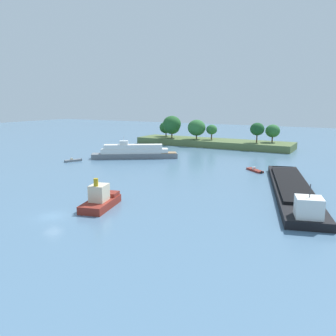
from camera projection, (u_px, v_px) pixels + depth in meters
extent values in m
plane|color=slate|center=(53.00, 216.00, 50.79)|extent=(400.00, 400.00, 0.00)
cube|color=#566B3D|center=(212.00, 143.00, 128.83)|extent=(58.34, 13.45, 2.36)
cylinder|color=#513823|center=(166.00, 135.00, 139.95)|extent=(0.44, 0.44, 1.51)
ellipsoid|color=#235B28|center=(166.00, 127.00, 139.41)|extent=(5.23, 5.23, 4.71)
cylinder|color=#513823|center=(172.00, 136.00, 134.12)|extent=(0.44, 0.44, 1.83)
ellipsoid|color=#235B28|center=(172.00, 127.00, 133.46)|extent=(6.24, 6.24, 5.62)
cylinder|color=#513823|center=(172.00, 135.00, 132.97)|extent=(0.44, 0.44, 2.69)
ellipsoid|color=#235B28|center=(172.00, 124.00, 132.18)|extent=(6.92, 6.92, 6.23)
cylinder|color=#513823|center=(196.00, 137.00, 129.62)|extent=(0.44, 0.44, 1.67)
ellipsoid|color=#2D6B33|center=(197.00, 128.00, 128.95)|extent=(6.64, 6.64, 5.98)
cylinder|color=#513823|center=(212.00, 137.00, 128.28)|extent=(0.44, 0.44, 2.14)
ellipsoid|color=#2D6B33|center=(212.00, 130.00, 127.77)|extent=(4.00, 4.00, 3.60)
cylinder|color=#513823|center=(257.00, 139.00, 118.74)|extent=(0.44, 0.44, 2.78)
ellipsoid|color=#194C23|center=(257.00, 129.00, 118.10)|extent=(4.82, 4.82, 4.33)
cylinder|color=#513823|center=(272.00, 139.00, 120.14)|extent=(0.44, 0.44, 1.99)
ellipsoid|color=#2D6B33|center=(273.00, 131.00, 119.56)|extent=(4.93, 4.93, 4.43)
cube|color=slate|center=(73.00, 161.00, 96.11)|extent=(2.90, 4.76, 0.54)
cube|color=beige|center=(72.00, 159.00, 95.80)|extent=(0.75, 0.69, 0.50)
cube|color=black|center=(81.00, 160.00, 97.61)|extent=(0.40, 0.38, 0.56)
cube|color=slate|center=(135.00, 156.00, 101.40)|extent=(22.92, 16.93, 1.49)
cube|color=white|center=(135.00, 151.00, 101.13)|extent=(18.03, 13.43, 1.30)
cube|color=white|center=(133.00, 147.00, 100.85)|extent=(15.69, 11.67, 1.30)
cube|color=white|center=(124.00, 143.00, 100.42)|extent=(2.97, 2.78, 1.10)
cube|color=#937551|center=(168.00, 153.00, 101.97)|extent=(5.66, 5.38, 0.16)
cylinder|color=silver|center=(124.00, 138.00, 100.18)|extent=(0.10, 0.10, 1.40)
cube|color=maroon|center=(100.00, 204.00, 54.72)|extent=(5.71, 9.09, 1.23)
cube|color=maroon|center=(108.00, 194.00, 57.35)|extent=(3.81, 3.13, 0.60)
cube|color=beige|center=(99.00, 193.00, 54.06)|extent=(3.07, 3.46, 2.60)
cylinder|color=gold|center=(96.00, 182.00, 52.78)|extent=(0.70, 0.70, 1.20)
cylinder|color=black|center=(111.00, 196.00, 58.80)|extent=(0.75, 0.47, 0.70)
cube|color=black|center=(292.00, 189.00, 63.73)|extent=(17.15, 40.11, 1.23)
cube|color=black|center=(291.00, 183.00, 64.99)|extent=(12.92, 28.34, 0.50)
cube|color=white|center=(309.00, 207.00, 46.35)|extent=(4.23, 4.04, 2.80)
cylinder|color=#333338|center=(310.00, 191.00, 45.91)|extent=(0.12, 0.12, 1.80)
cube|color=black|center=(282.00, 169.00, 82.42)|extent=(4.81, 2.18, 1.11)
cube|color=maroon|center=(255.00, 170.00, 83.04)|extent=(5.01, 4.76, 0.44)
cube|color=white|center=(254.00, 168.00, 83.34)|extent=(0.85, 0.87, 0.50)
cube|color=black|center=(262.00, 172.00, 80.35)|extent=(0.42, 0.43, 0.56)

